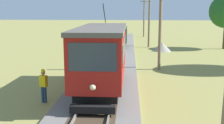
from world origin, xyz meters
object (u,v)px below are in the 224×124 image
utility_pole_mid (160,26)px  second_worker (44,84)px  gravel_pile (162,47)px  utility_pole_distant (144,16)px  red_tram (102,55)px  utility_pole_far (149,19)px  freight_car (117,36)px

utility_pole_mid → second_worker: bearing=-128.1°
gravel_pile → utility_pole_distant: bearing=94.5°
utility_pole_mid → red_tram: bearing=-120.6°
utility_pole_far → red_tram: bearing=-101.2°
utility_pole_far → gravel_pile: utility_pole_far is taller
second_worker → gravel_pile: bearing=176.1°
utility_pole_far → utility_pole_distant: size_ratio=1.00×
utility_pole_mid → gravel_pile: (1.33, 10.09, -2.98)m
freight_car → utility_pole_mid: utility_pole_mid is taller
utility_pole_distant → gravel_pile: size_ratio=3.25×
utility_pole_mid → utility_pole_distant: utility_pole_distant is taller
utility_pole_distant → second_worker: bearing=-100.8°
red_tram → freight_car: (-0.00, 18.49, -0.64)m
red_tram → utility_pole_far: 20.38m
utility_pole_distant → freight_car: bearing=-104.6°
freight_car → gravel_pile: (5.27, -1.73, -1.05)m
utility_pole_mid → utility_pole_far: 13.28m
freight_car → utility_pole_far: bearing=20.3°
utility_pole_far → utility_pole_distant: same height
utility_pole_mid → second_worker: utility_pole_mid is taller
freight_car → utility_pole_distant: size_ratio=0.75×
utility_pole_mid → utility_pole_distant: (0.00, 26.92, 0.06)m
second_worker → utility_pole_distant: bearing=-171.3°
utility_pole_distant → second_worker: (-6.78, -35.57, -2.56)m
freight_car → second_worker: size_ratio=2.91×
utility_pole_mid → utility_pole_far: (0.00, 13.28, 0.06)m
red_tram → second_worker: 3.67m
red_tram → second_worker: red_tram is taller
gravel_pile → freight_car: bearing=161.8°
red_tram → utility_pole_mid: utility_pole_mid is taller
red_tram → utility_pole_far: bearing=78.8°
second_worker → freight_car: bearing=-168.4°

